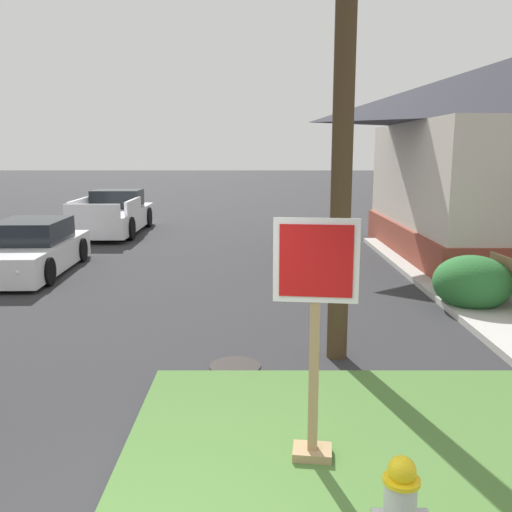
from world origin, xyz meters
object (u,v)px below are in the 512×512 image
at_px(manhole_cover, 235,366).
at_px(stop_sign, 314,344).
at_px(parked_sedan_white, 30,250).
at_px(pickup_truck_white, 113,216).

bearing_deg(manhole_cover, stop_sign, -71.46).
bearing_deg(parked_sedan_white, pickup_truck_white, 86.96).
distance_m(manhole_cover, pickup_truck_white, 13.42).
bearing_deg(pickup_truck_white, parked_sedan_white, -93.04).
relative_size(stop_sign, parked_sedan_white, 0.51).
xyz_separation_m(stop_sign, parked_sedan_white, (-5.93, 8.36, -0.64)).
bearing_deg(parked_sedan_white, stop_sign, -54.66).
height_order(stop_sign, parked_sedan_white, stop_sign).
bearing_deg(stop_sign, pickup_truck_white, 110.50).
height_order(manhole_cover, pickup_truck_white, pickup_truck_white).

